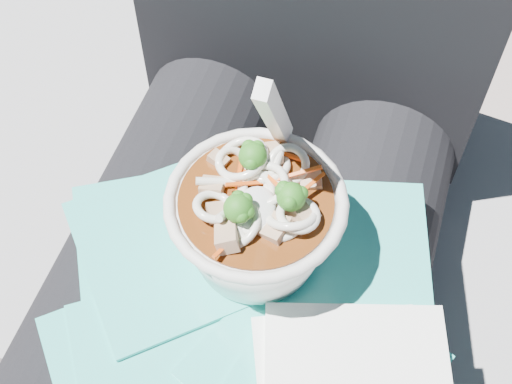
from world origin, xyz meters
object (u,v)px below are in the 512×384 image
(stone_ledge, at_px, (271,312))
(udon_bowl, at_px, (257,218))
(plastic_bag, at_px, (235,335))
(lap, at_px, (227,319))
(person_body, at_px, (259,220))

(stone_ledge, xyz_separation_m, udon_bowl, (0.02, -0.12, 0.43))
(plastic_bag, distance_m, udon_bowl, 0.09)
(plastic_bag, xyz_separation_m, udon_bowl, (-0.01, 0.07, 0.06))
(lap, relative_size, udon_bowl, 2.53)
(udon_bowl, bearing_deg, stone_ledge, 98.64)
(stone_ledge, xyz_separation_m, lap, (0.00, -0.15, 0.30))
(person_body, bearing_deg, udon_bowl, -73.91)
(stone_ledge, xyz_separation_m, person_body, (0.00, -0.06, 0.32))
(lap, bearing_deg, stone_ledge, 90.00)
(stone_ledge, bearing_deg, person_body, -90.00)
(udon_bowl, bearing_deg, person_body, 106.09)
(lap, relative_size, person_body, 0.48)
(stone_ledge, distance_m, lap, 0.33)
(person_body, xyz_separation_m, plastic_bag, (0.02, -0.14, 0.05))
(stone_ledge, height_order, lap, lap)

